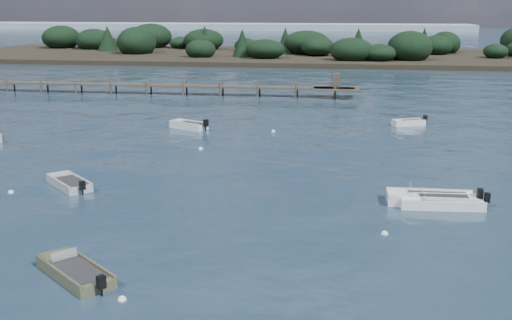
% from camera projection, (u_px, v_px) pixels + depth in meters
% --- Properties ---
extents(ground, '(400.00, 400.00, 0.00)m').
position_uv_depth(ground, '(308.00, 84.00, 82.97)').
color(ground, '#172937').
rests_on(ground, ground).
extents(tender_far_white, '(3.57, 2.57, 1.23)m').
position_uv_depth(tender_far_white, '(189.00, 127.00, 53.34)').
color(tender_far_white, silver).
rests_on(tender_far_white, ground).
extents(tender_far_grey_b, '(3.07, 1.99, 1.04)m').
position_uv_depth(tender_far_grey_b, '(408.00, 124.00, 54.79)').
color(tender_far_grey_b, silver).
rests_on(tender_far_grey_b, ground).
extents(dinghy_mid_grey, '(3.55, 3.52, 1.00)m').
position_uv_depth(dinghy_mid_grey, '(69.00, 184.00, 36.47)').
color(dinghy_mid_grey, '#A1A5A8').
rests_on(dinghy_mid_grey, ground).
extents(dinghy_mid_white_a, '(4.56, 1.83, 1.06)m').
position_uv_depth(dinghy_mid_white_a, '(441.00, 204.00, 32.91)').
color(dinghy_mid_white_a, silver).
rests_on(dinghy_mid_white_a, ground).
extents(dinghy_mid_white_b, '(4.84, 1.76, 1.20)m').
position_uv_depth(dinghy_mid_white_b, '(430.00, 201.00, 33.41)').
color(dinghy_mid_white_b, silver).
rests_on(dinghy_mid_white_b, ground).
extents(dinghy_near_olive, '(3.94, 3.68, 1.04)m').
position_uv_depth(dinghy_near_olive, '(75.00, 274.00, 24.45)').
color(dinghy_near_olive, brown).
rests_on(dinghy_near_olive, ground).
extents(buoy_a, '(0.32, 0.32, 0.32)m').
position_uv_depth(buoy_a, '(122.00, 300.00, 22.56)').
color(buoy_a, white).
rests_on(buoy_a, ground).
extents(buoy_b, '(0.32, 0.32, 0.32)m').
position_uv_depth(buoy_b, '(385.00, 234.00, 29.01)').
color(buoy_b, white).
rests_on(buoy_b, ground).
extents(buoy_c, '(0.32, 0.32, 0.32)m').
position_uv_depth(buoy_c, '(11.00, 193.00, 35.36)').
color(buoy_c, white).
rests_on(buoy_c, ground).
extents(buoy_e, '(0.32, 0.32, 0.32)m').
position_uv_depth(buoy_e, '(273.00, 132.00, 52.17)').
color(buoy_e, white).
rests_on(buoy_e, ground).
extents(buoy_extra_a, '(0.32, 0.32, 0.32)m').
position_uv_depth(buoy_extra_a, '(201.00, 149.00, 45.87)').
color(buoy_extra_a, white).
rests_on(buoy_extra_a, ground).
extents(jetty, '(64.50, 3.20, 3.40)m').
position_uv_depth(jetty, '(113.00, 85.00, 74.33)').
color(jetty, '#443D32').
rests_on(jetty, ground).
extents(far_headland, '(190.00, 40.00, 5.80)m').
position_uv_depth(far_headland, '(460.00, 49.00, 117.32)').
color(far_headland, black).
rests_on(far_headland, ground).
extents(distant_haze, '(280.00, 20.00, 2.40)m').
position_uv_depth(distant_haze, '(115.00, 29.00, 259.22)').
color(distant_haze, '#8598A5').
rests_on(distant_haze, ground).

